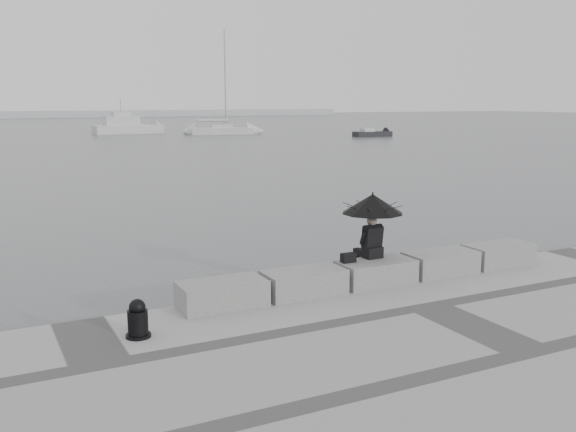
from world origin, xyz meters
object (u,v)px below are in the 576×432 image
mooring_bollard (138,321)px  sailboat_right (222,130)px  motor_cruiser (128,126)px  small_motorboat (372,134)px  seated_person (373,210)px

mooring_bollard → sailboat_right: sailboat_right is taller
motor_cruiser → mooring_bollard: bearing=-106.2°
sailboat_right → motor_cruiser: 12.38m
small_motorboat → mooring_bollard: bearing=-124.3°
mooring_bollard → sailboat_right: (26.89, 66.23, -0.24)m
small_motorboat → sailboat_right: bearing=140.3°
mooring_bollard → motor_cruiser: 75.25m
seated_person → sailboat_right: bearing=68.8°
seated_person → sailboat_right: size_ratio=0.11×
sailboat_right → mooring_bollard: bearing=-95.7°
small_motorboat → seated_person: bearing=-121.1°
seated_person → small_motorboat: (35.58, 52.31, -1.70)m
mooring_bollard → motor_cruiser: motor_cruiser is taller
sailboat_right → small_motorboat: size_ratio=2.78×
seated_person → small_motorboat: size_ratio=0.30×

